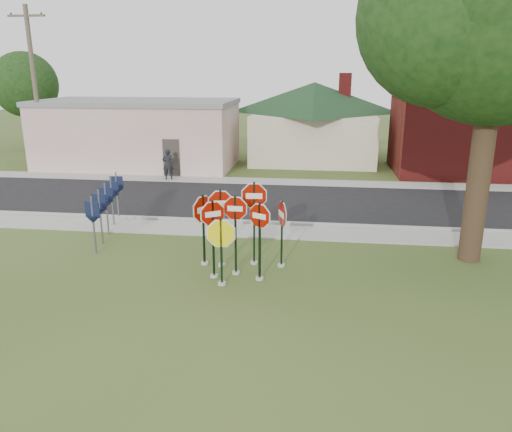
# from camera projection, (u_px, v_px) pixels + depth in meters

# --- Properties ---
(ground) EXTENTS (120.00, 120.00, 0.00)m
(ground) POSITION_uv_depth(u_px,v_px,m) (226.00, 292.00, 14.10)
(ground) COLOR #344C1C
(ground) RESTS_ON ground
(sidewalk_near) EXTENTS (60.00, 1.60, 0.06)m
(sidewalk_near) POSITION_uv_depth(u_px,v_px,m) (252.00, 231.00, 19.32)
(sidewalk_near) COLOR gray
(sidewalk_near) RESTS_ON ground
(road) EXTENTS (60.00, 7.00, 0.04)m
(road) POSITION_uv_depth(u_px,v_px,m) (265.00, 202.00, 23.61)
(road) COLOR black
(road) RESTS_ON ground
(sidewalk_far) EXTENTS (60.00, 1.60, 0.06)m
(sidewalk_far) POSITION_uv_depth(u_px,v_px,m) (274.00, 182.00, 27.69)
(sidewalk_far) COLOR gray
(sidewalk_far) RESTS_ON ground
(curb) EXTENTS (60.00, 0.20, 0.14)m
(curb) POSITION_uv_depth(u_px,v_px,m) (256.00, 222.00, 20.26)
(curb) COLOR gray
(curb) RESTS_ON ground
(stop_sign_center) EXTENTS (1.00, 0.24, 2.59)m
(stop_sign_center) POSITION_uv_depth(u_px,v_px,m) (235.00, 224.00, 14.91)
(stop_sign_center) COLOR #A6A29A
(stop_sign_center) RESTS_ON ground
(stop_sign_yellow) EXTENTS (1.15, 0.24, 2.15)m
(stop_sign_yellow) POSITION_uv_depth(u_px,v_px,m) (221.00, 243.00, 14.23)
(stop_sign_yellow) COLOR #A6A29A
(stop_sign_yellow) RESTS_ON ground
(stop_sign_left) EXTENTS (0.89, 0.57, 2.52)m
(stop_sign_left) POSITION_uv_depth(u_px,v_px,m) (213.00, 228.00, 14.69)
(stop_sign_left) COLOR #A6A29A
(stop_sign_left) RESTS_ON ground
(stop_sign_right) EXTENTS (0.89, 0.50, 2.49)m
(stop_sign_right) POSITION_uv_depth(u_px,v_px,m) (260.00, 231.00, 14.51)
(stop_sign_right) COLOR #A6A29A
(stop_sign_right) RESTS_ON ground
(stop_sign_back_right) EXTENTS (1.11, 0.24, 2.83)m
(stop_sign_back_right) POSITION_uv_depth(u_px,v_px,m) (254.00, 210.00, 15.65)
(stop_sign_back_right) COLOR #A6A29A
(stop_sign_back_right) RESTS_ON ground
(stop_sign_back_left) EXTENTS (1.11, 0.24, 2.64)m
(stop_sign_back_left) POSITION_uv_depth(u_px,v_px,m) (221.00, 217.00, 15.50)
(stop_sign_back_left) COLOR #A6A29A
(stop_sign_back_left) RESTS_ON ground
(stop_sign_far_right) EXTENTS (0.42, 1.04, 2.29)m
(stop_sign_far_right) POSITION_uv_depth(u_px,v_px,m) (282.00, 225.00, 15.54)
(stop_sign_far_right) COLOR #A6A29A
(stop_sign_far_right) RESTS_ON ground
(stop_sign_far_left) EXTENTS (0.61, 1.02, 2.44)m
(stop_sign_far_left) POSITION_uv_depth(u_px,v_px,m) (203.00, 219.00, 15.69)
(stop_sign_far_left) COLOR #A6A29A
(stop_sign_far_left) RESTS_ON ground
(route_sign_row) EXTENTS (1.43, 4.63, 2.00)m
(route_sign_row) POSITION_uv_depth(u_px,v_px,m) (106.00, 203.00, 18.69)
(route_sign_row) COLOR #59595E
(route_sign_row) RESTS_ON ground
(building_stucco) EXTENTS (12.20, 6.20, 4.20)m
(building_stucco) POSITION_uv_depth(u_px,v_px,m) (139.00, 133.00, 31.70)
(building_stucco) COLOR beige
(building_stucco) RESTS_ON ground
(building_house) EXTENTS (11.60, 11.60, 6.20)m
(building_house) POSITION_uv_depth(u_px,v_px,m) (314.00, 106.00, 33.74)
(building_house) COLOR beige
(building_house) RESTS_ON ground
(building_brick) EXTENTS (10.20, 6.20, 4.75)m
(building_brick) POSITION_uv_depth(u_px,v_px,m) (482.00, 133.00, 29.55)
(building_brick) COLOR maroon
(building_brick) RESTS_ON ground
(oak_tree) EXTENTS (10.35, 9.75, 11.14)m
(oak_tree) POSITION_uv_depth(u_px,v_px,m) (501.00, 8.00, 14.32)
(oak_tree) COLOR black
(oak_tree) RESTS_ON ground
(utility_pole_near) EXTENTS (2.20, 0.26, 9.50)m
(utility_pole_near) POSITION_uv_depth(u_px,v_px,m) (35.00, 88.00, 28.85)
(utility_pole_near) COLOR #4D4233
(utility_pole_near) RESTS_ON ground
(bg_tree_left) EXTENTS (4.90, 4.90, 7.35)m
(bg_tree_left) POSITION_uv_depth(u_px,v_px,m) (25.00, 85.00, 37.97)
(bg_tree_left) COLOR black
(bg_tree_left) RESTS_ON ground
(pedestrian) EXTENTS (0.69, 0.52, 1.72)m
(pedestrian) POSITION_uv_depth(u_px,v_px,m) (168.00, 164.00, 27.92)
(pedestrian) COLOR black
(pedestrian) RESTS_ON sidewalk_far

